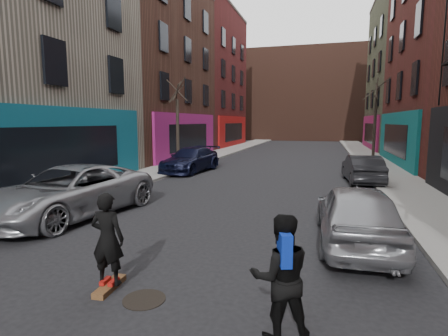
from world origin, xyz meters
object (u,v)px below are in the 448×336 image
Objects in this scene: parked_left_end at (191,160)px; parked_right_end at (362,169)px; parked_left_far at (70,191)px; skateboard at (110,286)px; pedestrian at (281,276)px; tree_right_far at (375,112)px; skateboarder at (108,239)px; parked_right_far at (357,214)px; manhole at (144,299)px; tree_left_far at (177,114)px.

parked_right_end is (9.20, -1.23, -0.04)m from parked_left_end.
parked_left_far reaches higher than skateboard.
pedestrian is at bearing -24.23° from parked_left_far.
tree_right_far is 1.22× the size of parked_left_far.
parked_right_end is 13.66m from skateboarder.
parked_right_far reaches higher than manhole.
manhole is at bearing -68.46° from tree_left_far.
skateboard is 3.17m from pedestrian.
parked_left_far is 5.49m from skateboard.
parked_left_far reaches higher than manhole.
pedestrian is at bearing -9.77° from manhole.
parked_left_end is at bearing 108.46° from manhole.
parked_left_far is 6.98× the size of skateboard.
parked_right_end is 13.56m from manhole.
tree_left_far reaches higher than skateboarder.
tree_left_far is 15.83m from parked_right_far.
manhole is at bearing -105.65° from tree_right_far.
pedestrian is (6.92, -4.34, 0.09)m from parked_left_far.
skateboarder is (5.51, -15.72, -2.47)m from tree_left_far.
pedestrian is 2.44m from manhole.
parked_left_far is 1.15× the size of parked_left_end.
parked_left_end is 3.01× the size of skateboarder.
skateboard is 0.78m from manhole.
parked_right_far is at bearing 46.58° from manhole.
parked_right_end is at bearing -0.96° from parked_left_end.
tree_right_far is at bearing 66.78° from parked_left_far.
parked_right_far is (-2.59, -18.15, -2.79)m from tree_right_far.
parked_left_end reaches higher than manhole.
tree_right_far is at bearing -118.60° from pedestrian.
parked_right_far reaches higher than skateboard.
tree_right_far reaches higher than pedestrian.
parked_right_end is at bearing -118.55° from pedestrian.
parked_right_far reaches higher than parked_right_end.
tree_left_far is 1.34× the size of parked_left_end.
tree_left_far is at bearing -20.70° from parked_right_end.
skateboarder is at bearing -107.60° from tree_right_far.
skateboarder is at bearing 62.66° from parked_right_end.
skateboard is 0.86m from skateboarder.
pedestrian reaches higher than parked_left_end.
parked_left_far is 7.97× the size of manhole.
skateboard is (-6.89, -21.72, -3.48)m from tree_right_far.
parked_left_far is 5.44m from skateboarder.
tree_right_far is 1.40× the size of parked_left_end.
tree_right_far is at bearing 25.82° from tree_left_far.
pedestrian is (-2.28, -13.15, 0.20)m from parked_right_end.
skateboard is (-4.30, -3.57, -0.69)m from parked_right_far.
parked_left_end reaches higher than parked_right_end.
skateboarder reaches higher than parked_right_far.
skateboard is 0.50× the size of skateboarder.
skateboarder is 1.19m from manhole.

